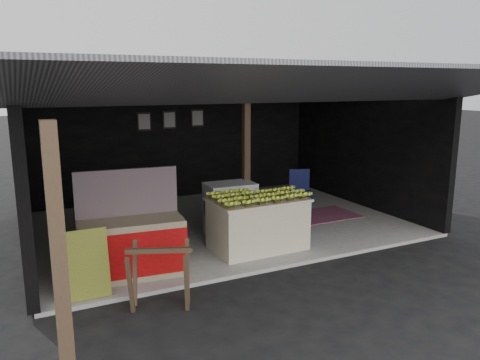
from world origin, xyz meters
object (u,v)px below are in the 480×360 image
plastic_chair (300,188)px  banana_table (258,224)px  neighbor_stall (132,244)px  sawhorse (160,271)px  white_crate (230,209)px  water_barrel (289,223)px

plastic_chair → banana_table: bearing=-121.4°
neighbor_stall → sawhorse: 1.09m
banana_table → sawhorse: bearing=-149.4°
white_crate → plastic_chair: bearing=21.2°
water_barrel → neighbor_stall: bearing=-171.1°
neighbor_stall → water_barrel: (2.92, 0.46, -0.21)m
banana_table → neighbor_stall: 2.14m
neighbor_stall → water_barrel: neighbor_stall is taller
white_crate → plastic_chair: (1.94, 0.67, 0.07)m
banana_table → neighbor_stall: (-2.13, -0.17, 0.02)m
white_crate → neighbor_stall: size_ratio=0.64×
sawhorse → plastic_chair: 4.78m
plastic_chair → water_barrel: bearing=-111.4°
white_crate → plastic_chair: 2.05m
water_barrel → plastic_chair: bearing=49.7°
sawhorse → water_barrel: 3.23m
neighbor_stall → plastic_chair: 4.32m
water_barrel → banana_table: bearing=-160.1°
white_crate → water_barrel: (0.89, -0.57, -0.23)m
banana_table → plastic_chair: (1.84, 1.52, 0.12)m
white_crate → neighbor_stall: neighbor_stall is taller
white_crate → water_barrel: size_ratio=1.93×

